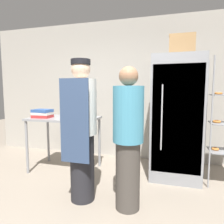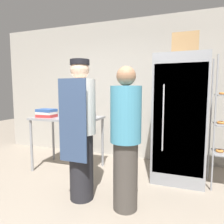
{
  "view_description": "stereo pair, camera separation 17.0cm",
  "coord_description": "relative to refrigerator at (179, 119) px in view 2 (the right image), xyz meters",
  "views": [
    {
      "loc": [
        0.68,
        -1.74,
        1.37
      ],
      "look_at": [
        -0.04,
        0.82,
        1.09
      ],
      "focal_mm": 32.0,
      "sensor_mm": 36.0,
      "label": 1
    },
    {
      "loc": [
        0.85,
        -1.69,
        1.37
      ],
      "look_at": [
        -0.04,
        0.82,
        1.09
      ],
      "focal_mm": 32.0,
      "sensor_mm": 36.0,
      "label": 2
    }
  ],
  "objects": [
    {
      "name": "back_wall",
      "position": [
        -0.81,
        0.81,
        0.44
      ],
      "size": [
        6.4,
        0.12,
        2.78
      ],
      "primitive_type": "cube",
      "color": "#ADA89E",
      "rests_on": "ground_plane"
    },
    {
      "name": "refrigerator",
      "position": [
        0.0,
        0.0,
        0.0
      ],
      "size": [
        0.75,
        0.7,
        1.9
      ],
      "color": "gray",
      "rests_on": "ground_plane"
    },
    {
      "name": "prep_counter",
      "position": [
        -1.83,
        -0.21,
        -0.14
      ],
      "size": [
        1.14,
        0.69,
        0.92
      ],
      "color": "gray",
      "rests_on": "ground_plane"
    },
    {
      "name": "donut_box",
      "position": [
        -1.66,
        -0.14,
        0.02
      ],
      "size": [
        0.28,
        0.23,
        0.27
      ],
      "color": "white",
      "rests_on": "prep_counter"
    },
    {
      "name": "blender_pitcher",
      "position": [
        -1.36,
        -0.21,
        0.09
      ],
      "size": [
        0.12,
        0.12,
        0.26
      ],
      "color": "#99999E",
      "rests_on": "prep_counter"
    },
    {
      "name": "binder_stack",
      "position": [
        -2.16,
        -0.34,
        0.04
      ],
      "size": [
        0.31,
        0.24,
        0.14
      ],
      "color": "#B72D2D",
      "rests_on": "prep_counter"
    },
    {
      "name": "cardboard_storage_box",
      "position": [
        0.05,
        0.02,
        1.1
      ],
      "size": [
        0.37,
        0.3,
        0.32
      ],
      "color": "#937047",
      "rests_on": "refrigerator"
    },
    {
      "name": "person_baker",
      "position": [
        -1.14,
        -1.02,
        -0.04
      ],
      "size": [
        0.37,
        0.39,
        1.75
      ],
      "color": "#232328",
      "rests_on": "ground_plane"
    },
    {
      "name": "person_customer",
      "position": [
        -0.55,
        -1.05,
        -0.11
      ],
      "size": [
        0.35,
        0.35,
        1.64
      ],
      "color": "#47423D",
      "rests_on": "ground_plane"
    }
  ]
}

